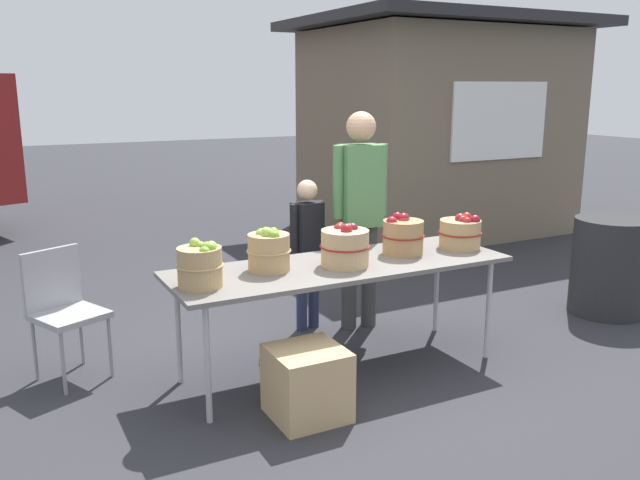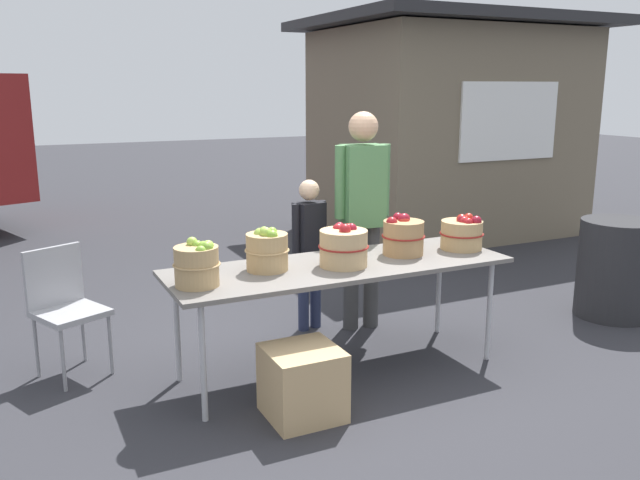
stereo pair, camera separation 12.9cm
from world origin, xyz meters
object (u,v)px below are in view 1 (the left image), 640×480
Objects in this scene: apple_basket_green_0 at (200,265)px; produce_crate at (307,383)px; apple_basket_red_0 at (345,246)px; child_customer at (307,243)px; apple_basket_red_2 at (461,232)px; trash_barrel at (609,266)px; folding_chair at (63,303)px; apple_basket_green_1 at (269,250)px; apple_basket_red_1 at (403,235)px; market_table at (341,270)px; vendor_adult at (360,204)px.

produce_crate is at bearing -40.76° from apple_basket_green_0.
child_customer is at bearing 80.21° from apple_basket_red_0.
apple_basket_red_0 reaches higher than apple_basket_red_2.
apple_basket_red_0 is at bearing -179.28° from trash_barrel.
apple_basket_green_0 is 1.14m from folding_chair.
apple_basket_green_1 is 0.87× the size of apple_basket_red_0.
child_customer reaches higher than apple_basket_red_0.
apple_basket_red_0 is 0.95m from produce_crate.
apple_basket_red_1 reaches higher than folding_chair.
market_table is 7.27× the size of apple_basket_red_2.
apple_basket_red_2 is at bearing 2.46° from apple_basket_red_0.
trash_barrel is (3.08, -0.09, -0.47)m from apple_basket_green_1.
apple_basket_red_1 reaches higher than apple_basket_green_0.
apple_basket_green_1 reaches higher than trash_barrel.
apple_basket_red_0 is at bearing -177.54° from apple_basket_red_2.
folding_chair is 4.33m from trash_barrel.
vendor_adult reaches higher than apple_basket_green_0.
apple_basket_green_1 is at bearing 89.08° from produce_crate.
apple_basket_green_1 is 1.41m from folding_chair.
apple_basket_green_0 is 0.98× the size of apple_basket_green_1.
apple_basket_red_0 is at bearing 41.41° from produce_crate.
folding_chair reaches higher than market_table.
trash_barrel is (1.61, -0.01, -0.46)m from apple_basket_red_2.
apple_basket_red_2 is 1.18m from child_customer.
apple_basket_red_0 is at bearing -49.63° from folding_chair.
child_customer is (-0.84, 0.82, -0.16)m from apple_basket_red_2.
apple_basket_red_1 is (1.00, -0.03, -0.00)m from apple_basket_green_1.
produce_crate is at bearing -70.68° from folding_chair.
market_table is 2.67× the size of folding_chair.
produce_crate is at bearing -135.21° from market_table.
folding_chair is (-2.18, 0.71, -0.37)m from apple_basket_red_1.
market_table is 0.86m from produce_crate.
apple_basket_green_1 is at bearing 178.23° from apple_basket_red_1.
apple_basket_green_0 reaches higher than folding_chair.
apple_basket_green_0 is at bearing 24.60° from child_customer.
produce_crate is (-0.01, -0.56, -0.67)m from apple_basket_green_1.
trash_barrel is (3.57, 0.06, -0.47)m from apple_basket_green_0.
trash_barrel reaches higher than market_table.
apple_basket_green_1 is 0.51m from apple_basket_red_0.
market_table is 5.49× the size of produce_crate.
apple_basket_red_0 is at bearing -13.78° from apple_basket_green_1.
apple_basket_red_2 is (0.47, -0.05, -0.02)m from apple_basket_red_1.
vendor_adult is 0.51m from child_customer.
apple_basket_red_0 is 1.05× the size of apple_basket_red_2.
apple_basket_green_0 is 1.50m from apple_basket_red_1.
produce_crate is at bearing -171.29° from trash_barrel.
child_customer is at bearing 161.26° from trash_barrel.
apple_basket_red_0 is 0.41× the size of trash_barrel.
apple_basket_red_2 is (1.97, 0.07, -0.02)m from apple_basket_green_0.
apple_basket_green_1 is at bearing 16.35° from apple_basket_green_0.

